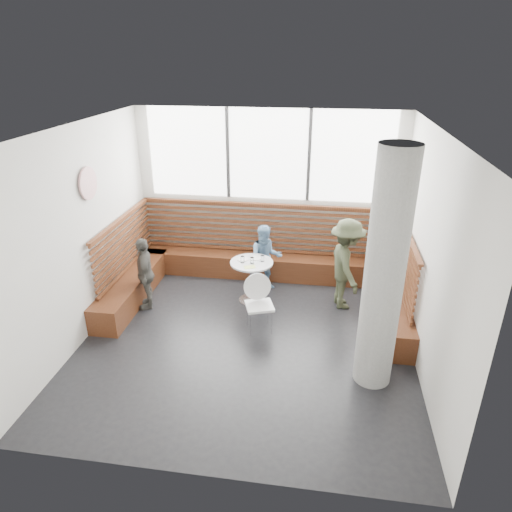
# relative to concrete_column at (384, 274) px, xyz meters

# --- Properties ---
(room) EXTENTS (5.00, 5.00, 3.20)m
(room) POSITION_rel_concrete_column_xyz_m (-1.85, 0.60, 0.00)
(room) COLOR silver
(room) RESTS_ON ground
(booth) EXTENTS (5.00, 2.50, 1.44)m
(booth) POSITION_rel_concrete_column_xyz_m (-1.85, 2.37, -1.19)
(booth) COLOR #472311
(booth) RESTS_ON ground
(concrete_column) EXTENTS (0.50, 0.50, 3.20)m
(concrete_column) POSITION_rel_concrete_column_xyz_m (0.00, 0.00, 0.00)
(concrete_column) COLOR gray
(concrete_column) RESTS_ON ground
(wall_art) EXTENTS (0.03, 0.50, 0.50)m
(wall_art) POSITION_rel_concrete_column_xyz_m (-4.31, 1.00, 0.70)
(wall_art) COLOR white
(wall_art) RESTS_ON room
(cafe_table) EXTENTS (0.75, 0.75, 0.77)m
(cafe_table) POSITION_rel_concrete_column_xyz_m (-1.96, 1.85, -1.05)
(cafe_table) COLOR silver
(cafe_table) RESTS_ON ground
(cafe_chair) EXTENTS (0.44, 0.43, 0.92)m
(cafe_chair) POSITION_rel_concrete_column_xyz_m (-1.69, 1.00, -1.06)
(cafe_chair) COLOR white
(cafe_chair) RESTS_ON ground
(adult_man) EXTENTS (0.83, 1.15, 1.60)m
(adult_man) POSITION_rel_concrete_column_xyz_m (-0.35, 1.93, -0.80)
(adult_man) COLOR #393F2A
(adult_man) RESTS_ON ground
(child_back) EXTENTS (0.72, 0.63, 1.26)m
(child_back) POSITION_rel_concrete_column_xyz_m (-1.78, 2.35, -0.97)
(child_back) COLOR #6990B6
(child_back) RESTS_ON ground
(child_left) EXTENTS (0.55, 0.81, 1.29)m
(child_left) POSITION_rel_concrete_column_xyz_m (-3.74, 1.39, -0.96)
(child_left) COLOR #504E48
(child_left) RESTS_ON ground
(plate_near) EXTENTS (0.20, 0.20, 0.01)m
(plate_near) POSITION_rel_concrete_column_xyz_m (-2.13, 1.91, -0.82)
(plate_near) COLOR white
(plate_near) RESTS_ON cafe_table
(plate_far) EXTENTS (0.19, 0.19, 0.01)m
(plate_far) POSITION_rel_concrete_column_xyz_m (-1.91, 1.99, -0.82)
(plate_far) COLOR white
(plate_far) RESTS_ON cafe_table
(glass_left) EXTENTS (0.07, 0.07, 0.11)m
(glass_left) POSITION_rel_concrete_column_xyz_m (-2.12, 1.80, -0.77)
(glass_left) COLOR white
(glass_left) RESTS_ON cafe_table
(glass_mid) EXTENTS (0.07, 0.07, 0.11)m
(glass_mid) POSITION_rel_concrete_column_xyz_m (-1.95, 1.79, -0.78)
(glass_mid) COLOR white
(glass_mid) RESTS_ON cafe_table
(glass_right) EXTENTS (0.07, 0.07, 0.11)m
(glass_right) POSITION_rel_concrete_column_xyz_m (-1.78, 1.91, -0.78)
(glass_right) COLOR white
(glass_right) RESTS_ON cafe_table
(menu_card) EXTENTS (0.22, 0.19, 0.00)m
(menu_card) POSITION_rel_concrete_column_xyz_m (-1.96, 1.63, -0.83)
(menu_card) COLOR #A5C64C
(menu_card) RESTS_ON cafe_table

